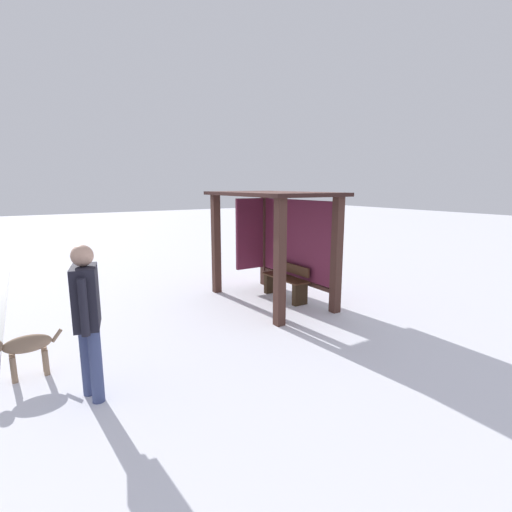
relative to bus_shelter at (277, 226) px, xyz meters
The scene contains 5 objects.
ground_plane 1.63m from the bus_shelter, 62.77° to the right, with size 60.00×60.00×0.00m, color white.
bus_shelter is the anchor object (origin of this frame).
bench_left_inside 1.26m from the bus_shelter, 53.59° to the left, with size 1.27×0.38×0.77m.
person_walking 4.68m from the bus_shelter, 62.56° to the right, with size 0.67×0.36×1.83m.
dog 5.08m from the bus_shelter, 76.20° to the right, with size 0.23×0.85×0.59m.
Camera 1 is at (6.50, -4.42, 2.48)m, focal length 26.44 mm.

